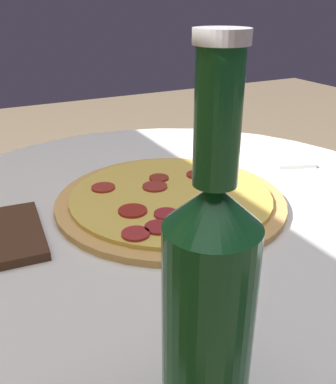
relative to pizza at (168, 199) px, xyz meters
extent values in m
cylinder|color=silver|center=(-0.01, -0.01, -0.38)|extent=(0.08, 0.08, 0.69)
cylinder|color=silver|center=(-0.01, -0.01, -0.02)|extent=(0.84, 0.84, 0.02)
cylinder|color=tan|center=(0.00, 0.00, 0.00)|extent=(0.35, 0.35, 0.01)
cylinder|color=#E0BC4C|center=(0.00, 0.00, 0.01)|extent=(0.31, 0.31, 0.01)
cylinder|color=maroon|center=(0.03, 0.01, 0.01)|extent=(0.04, 0.04, 0.00)
cylinder|color=maroon|center=(0.07, 0.08, 0.01)|extent=(0.04, 0.04, 0.00)
cylinder|color=maroon|center=(-0.09, 0.06, 0.01)|extent=(0.04, 0.04, 0.00)
cylinder|color=maroon|center=(0.06, -0.02, 0.01)|extent=(0.03, 0.03, 0.00)
cylinder|color=maroon|center=(-0.06, 0.03, 0.01)|extent=(0.03, 0.03, 0.00)
cylinder|color=maroon|center=(-0.03, 0.07, 0.01)|extent=(0.04, 0.04, 0.00)
cylinder|color=maroon|center=(0.04, -0.08, 0.01)|extent=(0.04, 0.04, 0.00)
cylinder|color=maroon|center=(-0.09, 0.09, 0.01)|extent=(0.04, 0.04, 0.00)
cylinder|color=#144C23|center=(-0.34, 0.14, 0.08)|extent=(0.06, 0.06, 0.17)
cone|color=#144C23|center=(-0.34, 0.14, 0.17)|extent=(0.06, 0.06, 0.03)
cylinder|color=#144C23|center=(-0.34, 0.14, 0.22)|extent=(0.03, 0.03, 0.08)
cylinder|color=silver|center=(-0.34, 0.14, 0.27)|extent=(0.03, 0.03, 0.01)
cube|color=white|center=(0.07, -0.30, 0.00)|extent=(0.14, 0.11, 0.01)
camera|label=1|loc=(-0.53, 0.27, 0.29)|focal=40.00mm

